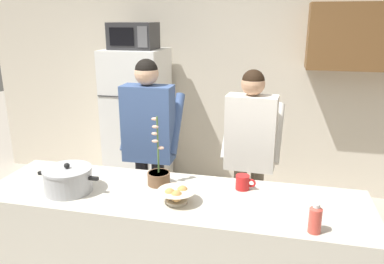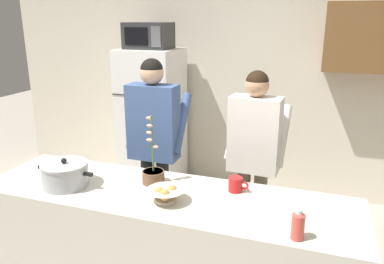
{
  "view_description": "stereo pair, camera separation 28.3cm",
  "coord_description": "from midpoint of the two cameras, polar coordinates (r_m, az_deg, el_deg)",
  "views": [
    {
      "loc": [
        0.62,
        -2.09,
        1.99
      ],
      "look_at": [
        0.0,
        0.55,
        1.17
      ],
      "focal_mm": 35.41,
      "sensor_mm": 36.0,
      "label": 1
    },
    {
      "loc": [
        0.89,
        -2.01,
        1.99
      ],
      "look_at": [
        0.0,
        0.55,
        1.17
      ],
      "focal_mm": 35.41,
      "sensor_mm": 36.0,
      "label": 2
    }
  ],
  "objects": [
    {
      "name": "potted_orchid",
      "position": [
        2.55,
        -2.71,
        -6.28
      ],
      "size": [
        0.15,
        0.15,
        0.47
      ],
      "color": "brown",
      "rests_on": "kitchen_island"
    },
    {
      "name": "refrigerator",
      "position": [
        4.41,
        -4.19,
        1.55
      ],
      "size": [
        0.64,
        0.68,
        1.66
      ],
      "color": "white",
      "rests_on": "ground"
    },
    {
      "name": "bottle_near_edge",
      "position": [
        2.05,
        19.64,
        -13.1
      ],
      "size": [
        0.07,
        0.07,
        0.16
      ],
      "color": "#D84C3F",
      "rests_on": "kitchen_island"
    },
    {
      "name": "microwave",
      "position": [
        4.24,
        -4.6,
        14.26
      ],
      "size": [
        0.48,
        0.37,
        0.28
      ],
      "color": "#2D2D30",
      "rests_on": "refrigerator"
    },
    {
      "name": "cooking_pot",
      "position": [
        2.6,
        -15.63,
        -6.22
      ],
      "size": [
        0.42,
        0.31,
        0.19
      ],
      "color": "#ADAFB5",
      "rests_on": "kitchen_island"
    },
    {
      "name": "person_by_sink",
      "position": [
        3.14,
        11.94,
        -2.0
      ],
      "size": [
        0.51,
        0.43,
        1.61
      ],
      "color": "#726656",
      "rests_on": "ground"
    },
    {
      "name": "bread_bowl",
      "position": [
        2.3,
        -0.48,
        -9.44
      ],
      "size": [
        0.23,
        0.23,
        0.1
      ],
      "color": "beige",
      "rests_on": "kitchen_island"
    },
    {
      "name": "person_near_pot",
      "position": [
        3.25,
        -3.28,
        -0.03
      ],
      "size": [
        0.51,
        0.41,
        1.68
      ],
      "color": "black",
      "rests_on": "ground"
    },
    {
      "name": "kitchen_island",
      "position": [
        2.67,
        -0.88,
        -18.18
      ],
      "size": [
        2.44,
        0.68,
        0.92
      ],
      "primitive_type": "cube",
      "color": "beige",
      "rests_on": "ground"
    },
    {
      "name": "coffee_mug",
      "position": [
        2.48,
        9.93,
        -7.85
      ],
      "size": [
        0.13,
        0.09,
        0.1
      ],
      "color": "red",
      "rests_on": "kitchen_island"
    },
    {
      "name": "back_wall_unit",
      "position": [
        4.39,
        12.34,
        8.42
      ],
      "size": [
        6.0,
        0.48,
        2.6
      ],
      "color": "beige",
      "rests_on": "ground"
    }
  ]
}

